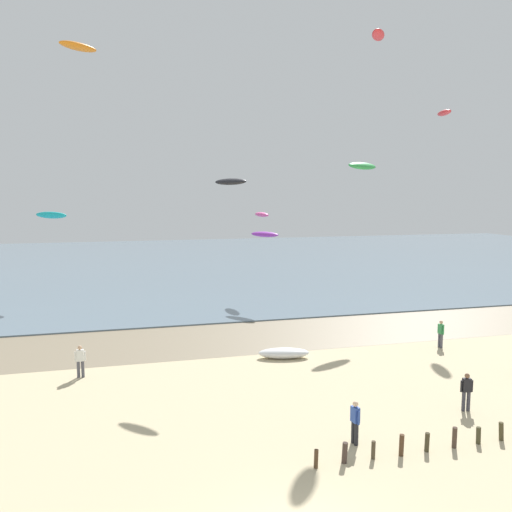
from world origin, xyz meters
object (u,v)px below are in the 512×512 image
object	(u,v)px
grounded_kite	(284,353)
kite_aloft_11	(362,166)
kite_aloft_9	(51,215)
kite_aloft_2	(78,47)
kite_aloft_4	(262,215)
kite_aloft_10	(444,113)
person_by_waterline	(355,421)
person_right_flank	(441,333)
kite_aloft_8	(265,234)
kite_aloft_0	(378,35)
person_mid_beach	(80,360)
person_nearest_camera	(466,391)
kite_aloft_7	(231,182)

from	to	relation	value
grounded_kite	kite_aloft_11	distance (m)	16.64
kite_aloft_9	kite_aloft_2	bearing A→B (deg)	142.14
kite_aloft_4	kite_aloft_10	size ratio (longest dim) A/B	1.09
person_by_waterline	kite_aloft_4	distance (m)	30.79
grounded_kite	kite_aloft_4	world-z (taller)	kite_aloft_4
person_right_flank	kite_aloft_2	xyz separation A→B (m)	(-21.64, 13.96, 19.25)
kite_aloft_2	kite_aloft_8	bearing A→B (deg)	-32.21
kite_aloft_8	kite_aloft_9	size ratio (longest dim) A/B	0.90
kite_aloft_2	kite_aloft_0	bearing A→B (deg)	-62.00
kite_aloft_0	kite_aloft_11	distance (m)	9.20
person_right_flank	grounded_kite	world-z (taller)	person_right_flank
kite_aloft_9	kite_aloft_10	size ratio (longest dim) A/B	1.25
person_mid_beach	kite_aloft_0	bearing A→B (deg)	15.40
person_right_flank	kite_aloft_2	world-z (taller)	kite_aloft_2
person_nearest_camera	person_mid_beach	world-z (taller)	same
kite_aloft_2	kite_aloft_11	distance (m)	22.68
person_nearest_camera	grounded_kite	distance (m)	10.75
person_mid_beach	kite_aloft_8	size ratio (longest dim) A/B	0.61
person_nearest_camera	kite_aloft_0	xyz separation A→B (m)	(2.48, 14.06, 19.07)
person_by_waterline	kite_aloft_2	bearing A→B (deg)	114.21
person_nearest_camera	person_mid_beach	xyz separation A→B (m)	(-16.74, 8.77, 0.00)
kite_aloft_4	person_nearest_camera	bearing A→B (deg)	177.82
person_nearest_camera	grounded_kite	world-z (taller)	person_nearest_camera
person_right_flank	kite_aloft_9	distance (m)	34.23
kite_aloft_11	kite_aloft_4	bearing A→B (deg)	89.10
kite_aloft_0	kite_aloft_4	world-z (taller)	kite_aloft_0
kite_aloft_8	kite_aloft_10	size ratio (longest dim) A/B	1.13
person_by_waterline	person_right_flank	bearing A→B (deg)	44.38
person_mid_beach	kite_aloft_10	world-z (taller)	kite_aloft_10
kite_aloft_10	kite_aloft_4	bearing A→B (deg)	72.69
kite_aloft_9	person_right_flank	bearing A→B (deg)	168.74
person_by_waterline	kite_aloft_9	distance (m)	36.47
grounded_kite	person_by_waterline	bearing A→B (deg)	-81.13
kite_aloft_9	kite_aloft_10	distance (m)	34.82
person_mid_beach	kite_aloft_11	distance (m)	24.39
person_right_flank	kite_aloft_11	world-z (taller)	kite_aloft_11
kite_aloft_7	kite_aloft_8	size ratio (longest dim) A/B	0.76
grounded_kite	kite_aloft_10	distance (m)	25.10
kite_aloft_10	grounded_kite	bearing A→B (deg)	137.96
grounded_kite	kite_aloft_8	size ratio (longest dim) A/B	1.06
person_right_flank	kite_aloft_11	distance (m)	13.94
person_right_flank	kite_aloft_4	size ratio (longest dim) A/B	0.63
person_by_waterline	kite_aloft_7	bearing A→B (deg)	99.70
person_by_waterline	person_right_flank	world-z (taller)	same
person_right_flank	kite_aloft_11	size ratio (longest dim) A/B	0.55
kite_aloft_9	grounded_kite	bearing A→B (deg)	154.73
kite_aloft_4	kite_aloft_11	xyz separation A→B (m)	(5.01, -10.41, 4.01)
person_nearest_camera	kite_aloft_7	bearing A→B (deg)	126.98
kite_aloft_11	kite_aloft_9	bearing A→B (deg)	123.63
kite_aloft_2	kite_aloft_8	xyz separation A→B (m)	(14.57, 1.48, -14.12)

